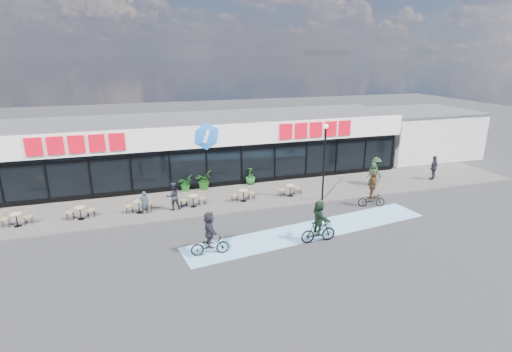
% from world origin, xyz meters
% --- Properties ---
extents(ground, '(120.00, 120.00, 0.00)m').
position_xyz_m(ground, '(0.00, 0.00, 0.00)').
color(ground, '#28282B').
rests_on(ground, ground).
extents(sidewalk, '(44.00, 5.00, 0.10)m').
position_xyz_m(sidewalk, '(0.00, 4.50, 0.05)').
color(sidewalk, '#4F4A46').
rests_on(sidewalk, ground).
extents(bike_lane, '(14.17, 4.13, 0.01)m').
position_xyz_m(bike_lane, '(4.00, -1.50, 0.01)').
color(bike_lane, '#70AED4').
rests_on(bike_lane, ground).
extents(building, '(30.60, 6.57, 4.75)m').
position_xyz_m(building, '(-0.00, 9.93, 2.34)').
color(building, black).
rests_on(building, ground).
extents(neighbour_building, '(9.20, 7.20, 4.11)m').
position_xyz_m(neighbour_building, '(20.50, 11.00, 2.06)').
color(neighbour_building, silver).
rests_on(neighbour_building, ground).
extents(lamp_post, '(0.28, 0.28, 4.90)m').
position_xyz_m(lamp_post, '(6.53, 2.30, 3.03)').
color(lamp_post, black).
rests_on(lamp_post, sidewalk).
extents(bistro_set_0, '(1.54, 0.62, 0.90)m').
position_xyz_m(bistro_set_0, '(-11.08, 3.72, 0.56)').
color(bistro_set_0, tan).
rests_on(bistro_set_0, sidewalk).
extents(bistro_set_1, '(1.54, 0.62, 0.90)m').
position_xyz_m(bistro_set_1, '(-7.90, 3.72, 0.56)').
color(bistro_set_1, tan).
rests_on(bistro_set_1, sidewalk).
extents(bistro_set_2, '(1.54, 0.62, 0.90)m').
position_xyz_m(bistro_set_2, '(-4.71, 3.72, 0.56)').
color(bistro_set_2, tan).
rests_on(bistro_set_2, sidewalk).
extents(bistro_set_3, '(1.54, 0.62, 0.90)m').
position_xyz_m(bistro_set_3, '(-1.52, 3.72, 0.56)').
color(bistro_set_3, tan).
rests_on(bistro_set_3, sidewalk).
extents(bistro_set_4, '(1.54, 0.62, 0.90)m').
position_xyz_m(bistro_set_4, '(1.67, 3.72, 0.56)').
color(bistro_set_4, tan).
rests_on(bistro_set_4, sidewalk).
extents(bistro_set_5, '(1.54, 0.62, 0.90)m').
position_xyz_m(bistro_set_5, '(4.85, 3.72, 0.56)').
color(bistro_set_5, tan).
rests_on(bistro_set_5, sidewalk).
extents(potted_plant_left, '(1.42, 1.49, 1.29)m').
position_xyz_m(potted_plant_left, '(-0.30, 6.73, 0.75)').
color(potted_plant_left, '#1D5117').
rests_on(potted_plant_left, sidewalk).
extents(potted_plant_mid, '(1.23, 1.27, 1.08)m').
position_xyz_m(potted_plant_mid, '(-1.56, 6.75, 0.64)').
color(potted_plant_mid, '#1A5B1A').
rests_on(potted_plant_mid, sidewalk).
extents(potted_plant_right, '(0.92, 0.92, 1.26)m').
position_xyz_m(potted_plant_right, '(3.07, 6.75, 0.73)').
color(potted_plant_right, '#17531E').
rests_on(potted_plant_right, sidewalk).
extents(patron_left, '(0.54, 0.38, 1.40)m').
position_xyz_m(patron_left, '(-4.38, 3.36, 0.80)').
color(patron_left, '#27353D').
rests_on(patron_left, sidewalk).
extents(patron_right, '(0.93, 0.79, 1.71)m').
position_xyz_m(patron_right, '(-2.71, 3.52, 0.96)').
color(patron_right, '#21222A').
rests_on(patron_right, sidewalk).
extents(pedestrian_a, '(0.60, 0.86, 1.69)m').
position_xyz_m(pedestrian_a, '(11.23, 3.90, 0.94)').
color(pedestrian_a, '#1B321D').
rests_on(pedestrian_a, sidewalk).
extents(pedestrian_b, '(0.80, 1.31, 1.97)m').
position_xyz_m(pedestrian_b, '(11.59, 4.11, 1.08)').
color(pedestrian_b, '#1A2F1C').
rests_on(pedestrian_b, sidewalk).
extents(pedestrian_c, '(1.15, 0.87, 1.82)m').
position_xyz_m(pedestrian_c, '(16.31, 3.75, 1.01)').
color(pedestrian_c, '#232129').
rests_on(pedestrian_c, sidewalk).
extents(cyclist_a, '(1.85, 1.63, 2.21)m').
position_xyz_m(cyclist_a, '(3.74, -2.81, 1.01)').
color(cyclist_a, black).
rests_on(cyclist_a, ground).
extents(cyclist_b, '(1.75, 1.11, 2.20)m').
position_xyz_m(cyclist_b, '(9.03, 0.60, 0.86)').
color(cyclist_b, black).
rests_on(cyclist_b, ground).
extents(cyclist_c, '(1.84, 1.61, 2.16)m').
position_xyz_m(cyclist_c, '(-1.69, -2.46, 0.94)').
color(cyclist_c, black).
rests_on(cyclist_c, ground).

